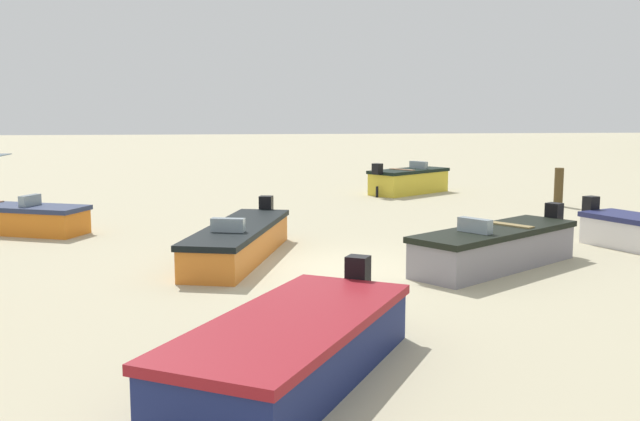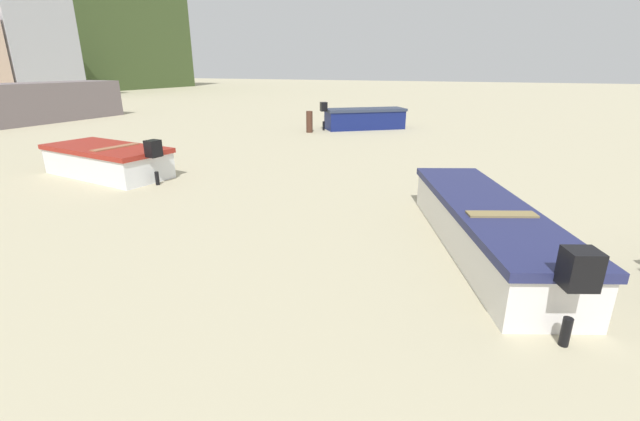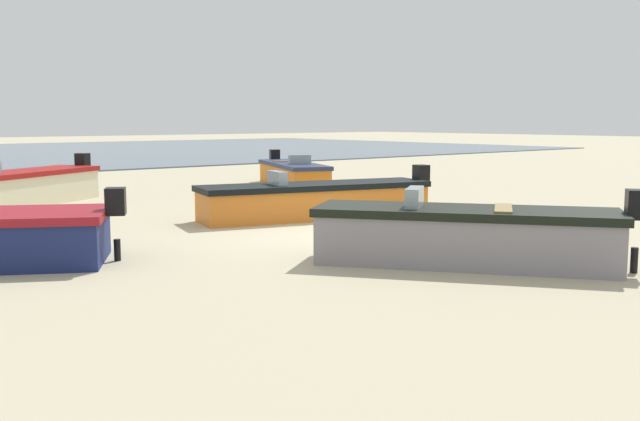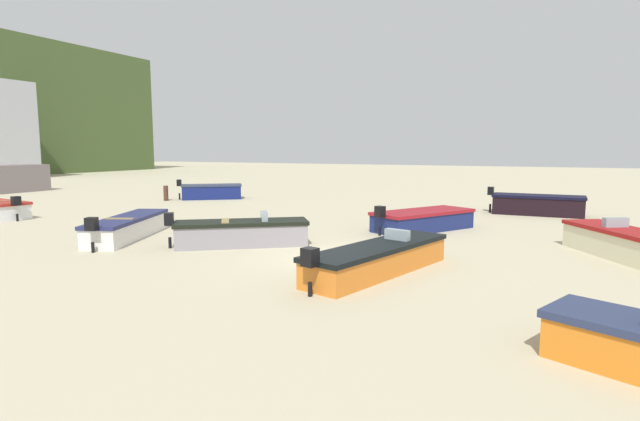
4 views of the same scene
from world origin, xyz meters
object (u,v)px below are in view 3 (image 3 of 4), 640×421
boat_grey_2 (466,236)px  boat_cream_8 (14,189)px  boat_orange_1 (293,174)px  boat_orange_7 (316,200)px

boat_grey_2 → boat_cream_8: size_ratio=0.85×
boat_orange_1 → boat_orange_7: bearing=78.4°
boat_orange_1 → boat_orange_7: size_ratio=0.88×
boat_orange_7 → boat_orange_1: bearing=-18.6°
boat_grey_2 → boat_orange_7: bearing=37.9°
boat_grey_2 → boat_cream_8: 11.67m
boat_orange_7 → boat_cream_8: boat_cream_8 is taller
boat_orange_1 → boat_cream_8: 8.42m
boat_grey_2 → boat_cream_8: boat_cream_8 is taller
boat_orange_7 → boat_cream_8: size_ratio=1.07×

